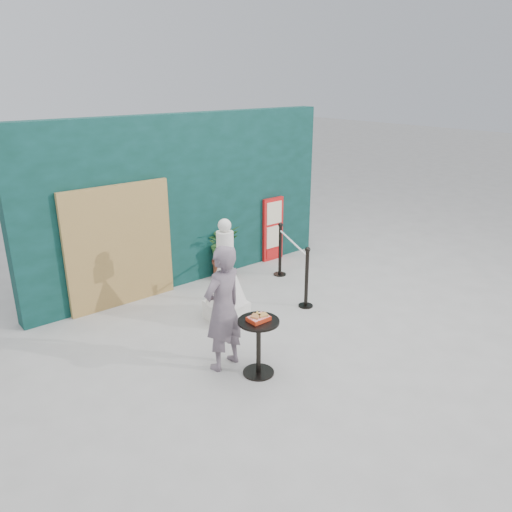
% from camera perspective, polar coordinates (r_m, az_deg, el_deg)
% --- Properties ---
extents(ground, '(60.00, 60.00, 0.00)m').
position_cam_1_polar(ground, '(7.21, 6.18, -10.03)').
color(ground, '#ADAAA5').
rests_on(ground, ground).
extents(back_wall, '(6.00, 0.30, 3.00)m').
position_cam_1_polar(back_wall, '(8.97, -8.01, 6.29)').
color(back_wall, '#0A2E27').
rests_on(back_wall, ground).
extents(bamboo_fence, '(1.80, 0.08, 2.00)m').
position_cam_1_polar(bamboo_fence, '(8.30, -15.28, 1.06)').
color(bamboo_fence, tan).
rests_on(bamboo_fence, ground).
extents(woman, '(0.67, 0.50, 1.66)m').
position_cam_1_polar(woman, '(6.32, -3.79, -5.96)').
color(woman, slate).
rests_on(woman, ground).
extents(menu_board, '(0.50, 0.07, 1.30)m').
position_cam_1_polar(menu_board, '(10.14, 1.96, 3.08)').
color(menu_board, red).
rests_on(menu_board, ground).
extents(statue, '(0.63, 0.63, 1.62)m').
position_cam_1_polar(statue, '(7.61, -3.48, -2.71)').
color(statue, white).
rests_on(statue, ground).
extents(cafe_table, '(0.52, 0.52, 0.75)m').
position_cam_1_polar(cafe_table, '(6.30, 0.29, -9.42)').
color(cafe_table, black).
rests_on(cafe_table, ground).
extents(food_basket, '(0.26, 0.19, 0.11)m').
position_cam_1_polar(food_basket, '(6.17, 0.30, -7.06)').
color(food_basket, red).
rests_on(food_basket, cafe_table).
extents(planter, '(0.60, 0.52, 1.02)m').
position_cam_1_polar(planter, '(9.22, -3.86, 0.92)').
color(planter, brown).
rests_on(planter, ground).
extents(stanchion_barrier, '(0.84, 1.54, 1.03)m').
position_cam_1_polar(stanchion_barrier, '(8.74, 4.18, -0.84)').
color(stanchion_barrier, black).
rests_on(stanchion_barrier, ground).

